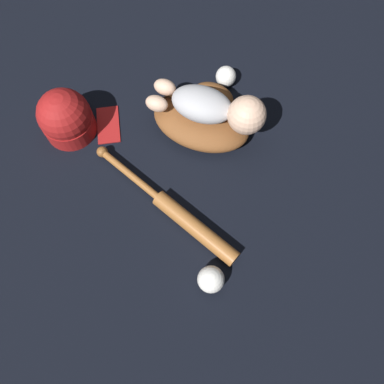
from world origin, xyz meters
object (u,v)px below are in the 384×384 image
at_px(baby_figure, 215,108).
at_px(baseball_spare, 226,76).
at_px(baseball, 211,279).
at_px(baseball_cap, 66,118).
at_px(baseball_bat, 181,216).
at_px(baseball_glove, 203,117).

bearing_deg(baby_figure, baseball_spare, 123.84).
bearing_deg(baseball, baseball_cap, 178.83).
relative_size(baby_figure, baseball_cap, 1.43).
relative_size(baseball_bat, baseball, 7.33).
distance_m(baseball_glove, baby_figure, 0.10).
xyz_separation_m(baseball_bat, baseball_cap, (-0.47, -0.05, 0.04)).
bearing_deg(baseball_glove, baby_figure, 4.37).
distance_m(baseball_glove, baseball_cap, 0.43).
relative_size(baby_figure, baseball_bat, 0.65).
height_order(baseball, baseball_cap, baseball_cap).
bearing_deg(baseball_cap, baby_figure, 45.36).
bearing_deg(baby_figure, baseball_cap, -134.64).
bearing_deg(baseball_spare, baseball_glove, -68.04).
bearing_deg(baseball_bat, baseball, -18.91).
height_order(baby_figure, baseball_spare, baby_figure).
xyz_separation_m(baseball_spare, baseball_cap, (-0.21, -0.50, 0.03)).
relative_size(baseball, baseball_cap, 0.30).
bearing_deg(baseball_glove, baseball, -41.45).
xyz_separation_m(baby_figure, baseball, (0.34, -0.34, -0.10)).
height_order(baseball_glove, baseball_bat, baseball_glove).
bearing_deg(baseball_bat, baseball_glove, 125.12).
bearing_deg(baseball_cap, baseball_spare, 67.22).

